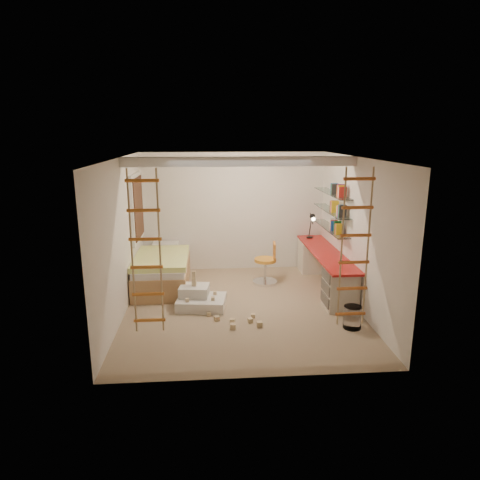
{
  "coord_description": "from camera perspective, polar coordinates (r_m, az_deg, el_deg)",
  "views": [
    {
      "loc": [
        -0.56,
        -7.02,
        2.99
      ],
      "look_at": [
        0.0,
        0.3,
        1.15
      ],
      "focal_mm": 32.0,
      "sensor_mm": 36.0,
      "label": 1
    }
  ],
  "objects": [
    {
      "name": "rope_ladder_left",
      "position": [
        5.53,
        -12.43,
        -1.74
      ],
      "size": [
        0.41,
        0.04,
        2.13
      ],
      "primitive_type": null,
      "color": "orange",
      "rests_on": "ceiling"
    },
    {
      "name": "window_blind",
      "position": [
        8.75,
        -13.37,
        4.21
      ],
      "size": [
        0.02,
        1.0,
        1.2
      ],
      "primitive_type": "cube",
      "color": "#4C2D1E",
      "rests_on": "window_frame"
    },
    {
      "name": "toy_blocks",
      "position": [
        7.28,
        -2.92,
        -8.51
      ],
      "size": [
        1.23,
        1.09,
        0.64
      ],
      "color": "#CCB284",
      "rests_on": "floor"
    },
    {
      "name": "play_platform",
      "position": [
        7.65,
        -5.42,
        -7.84
      ],
      "size": [
        0.91,
        0.75,
        0.37
      ],
      "color": "silver",
      "rests_on": "floor"
    },
    {
      "name": "books",
      "position": [
        8.61,
        12.11,
        4.58
      ],
      "size": [
        0.14,
        0.64,
        0.92
      ],
      "color": "yellow",
      "rests_on": "shelves"
    },
    {
      "name": "swivel_chair",
      "position": [
        8.72,
        3.54,
        -3.82
      ],
      "size": [
        0.56,
        0.56,
        0.85
      ],
      "color": "orange",
      "rests_on": "floor"
    },
    {
      "name": "bed",
      "position": [
        8.71,
        -10.26,
        -3.95
      ],
      "size": [
        1.02,
        2.0,
        0.69
      ],
      "color": "#AD7F51",
      "rests_on": "floor"
    },
    {
      "name": "ceiling_beam",
      "position": [
        7.35,
        0.0,
        10.41
      ],
      "size": [
        4.0,
        0.18,
        0.16
      ],
      "primitive_type": "cube",
      "color": "white",
      "rests_on": "ceiling"
    },
    {
      "name": "waste_bin",
      "position": [
        7.04,
        14.77,
        -9.93
      ],
      "size": [
        0.29,
        0.29,
        0.36
      ],
      "primitive_type": "cylinder",
      "color": "white",
      "rests_on": "floor"
    },
    {
      "name": "window_frame",
      "position": [
        8.75,
        -13.63,
        4.21
      ],
      "size": [
        0.06,
        1.15,
        1.35
      ],
      "primitive_type": "cube",
      "color": "white",
      "rests_on": "wall_left"
    },
    {
      "name": "task_lamp",
      "position": [
        9.3,
        9.59,
        2.38
      ],
      "size": [
        0.14,
        0.36,
        0.57
      ],
      "color": "black",
      "rests_on": "desk"
    },
    {
      "name": "rope_ladder_right",
      "position": [
        5.79,
        15.04,
        -1.16
      ],
      "size": [
        0.41,
        0.04,
        2.13
      ],
      "primitive_type": null,
      "color": "#BD5A20",
      "rests_on": "ceiling"
    },
    {
      "name": "shelves",
      "position": [
        8.63,
        12.07,
        3.82
      ],
      "size": [
        0.25,
        1.8,
        0.71
      ],
      "color": "white",
      "rests_on": "wall_right"
    },
    {
      "name": "floor",
      "position": [
        7.65,
        0.17,
        -8.94
      ],
      "size": [
        4.5,
        4.5,
        0.0
      ],
      "primitive_type": "plane",
      "color": "#9A7F63",
      "rests_on": "ground"
    },
    {
      "name": "desk",
      "position": [
        8.6,
        11.21,
        -3.7
      ],
      "size": [
        0.56,
        2.8,
        0.75
      ],
      "color": "red",
      "rests_on": "floor"
    }
  ]
}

